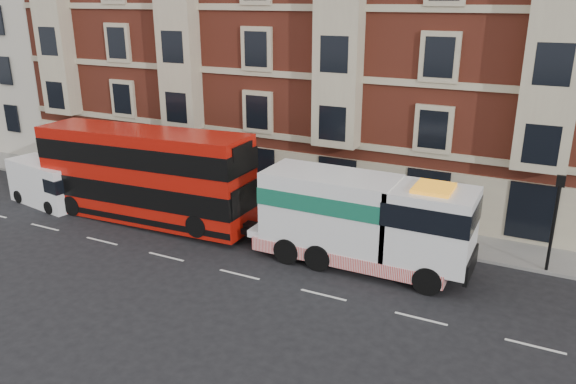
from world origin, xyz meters
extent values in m
plane|color=black|center=(0.00, 0.00, 0.00)|extent=(120.00, 120.00, 0.00)
cube|color=slate|center=(0.00, 7.50, 0.07)|extent=(90.00, 3.00, 0.15)
cube|color=brown|center=(0.50, 15.00, 9.00)|extent=(45.00, 12.00, 18.00)
cube|color=#BBB4A4|center=(-30.00, 14.00, 8.00)|extent=(16.00, 10.00, 16.00)
cylinder|color=black|center=(-6.00, 6.20, 2.15)|extent=(0.14, 0.14, 4.00)
cube|color=black|center=(-6.00, 6.20, 4.25)|extent=(0.35, 0.15, 0.50)
cylinder|color=black|center=(12.00, 6.20, 2.15)|extent=(0.14, 0.14, 4.00)
cube|color=black|center=(12.00, 6.20, 4.25)|extent=(0.35, 0.15, 0.50)
cube|color=#B7130A|center=(-7.79, 3.24, 2.59)|extent=(12.33, 2.75, 4.84)
cube|color=black|center=(-7.79, 3.24, 1.87)|extent=(12.37, 2.81, 1.16)
cube|color=black|center=(-7.79, 3.24, 3.85)|extent=(12.37, 2.81, 1.10)
cylinder|color=black|center=(-11.97, 1.99, 0.57)|extent=(1.14, 0.35, 1.14)
cylinder|color=black|center=(-11.97, 4.48, 0.57)|extent=(1.14, 0.35, 1.14)
cylinder|color=black|center=(-3.60, 1.99, 0.90)|extent=(1.14, 0.35, 1.14)
cylinder|color=black|center=(-3.60, 4.48, 0.90)|extent=(1.14, 0.35, 1.14)
cube|color=white|center=(4.21, 3.24, 1.05)|extent=(9.91, 2.53, 0.33)
cube|color=white|center=(7.40, 3.24, 2.48)|extent=(3.52, 2.75, 3.19)
cube|color=white|center=(2.89, 3.24, 2.53)|extent=(5.94, 2.75, 3.19)
cube|color=#156249|center=(2.89, 3.24, 3.08)|extent=(6.00, 2.79, 0.77)
cube|color=red|center=(3.99, 3.24, 0.66)|extent=(8.81, 2.81, 0.61)
cylinder|color=black|center=(7.73, 1.99, 0.61)|extent=(1.21, 0.39, 1.21)
cylinder|color=black|center=(7.73, 4.48, 0.61)|extent=(1.21, 0.39, 1.21)
cylinder|color=black|center=(2.89, 1.99, 0.61)|extent=(1.21, 0.44, 1.21)
cylinder|color=black|center=(2.89, 4.48, 0.61)|extent=(1.21, 0.44, 1.21)
cylinder|color=black|center=(1.35, 1.99, 0.61)|extent=(1.21, 0.44, 1.21)
cylinder|color=black|center=(1.35, 4.48, 0.61)|extent=(1.21, 0.44, 1.21)
cube|color=white|center=(-14.73, 2.70, 1.27)|extent=(5.14, 2.72, 2.54)
cylinder|color=black|center=(-16.42, 2.04, 0.37)|extent=(0.77, 0.36, 0.74)
cylinder|color=black|center=(-16.12, 3.87, 0.37)|extent=(0.77, 0.36, 0.74)
cylinder|color=black|center=(-13.34, 1.53, 0.37)|extent=(0.77, 0.36, 0.74)
cylinder|color=black|center=(-13.04, 3.37, 0.37)|extent=(0.77, 0.36, 0.74)
imported|color=#191B33|center=(-8.42, 7.38, 1.02)|extent=(0.75, 0.72, 1.73)
camera|label=1|loc=(11.75, -18.74, 11.47)|focal=35.00mm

